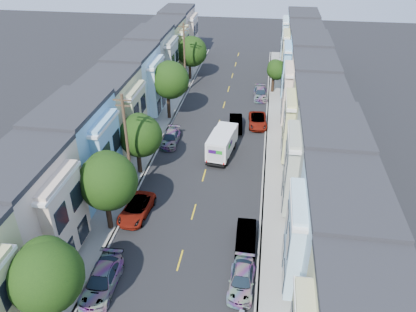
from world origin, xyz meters
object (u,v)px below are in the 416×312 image
(tree_d, at_px, (170,80))
(parked_right_c, at_px, (258,121))
(parked_right_a, at_px, (242,280))
(parked_right_b, at_px, (246,239))
(parked_right_d, at_px, (260,94))
(fedex_truck, at_px, (222,143))
(lead_sedan, at_px, (236,123))
(parked_left_c, at_px, (137,209))
(parked_left_b, at_px, (102,280))
(tree_far_r, at_px, (276,70))
(tree_a, at_px, (45,277))
(parked_left_d, at_px, (171,138))
(tree_e, at_px, (191,52))
(utility_pole_near, at_px, (127,146))
(tree_b, at_px, (107,181))
(tree_c, at_px, (140,136))
(utility_pole_far, at_px, (185,58))

(tree_d, xyz_separation_m, parked_right_c, (11.20, -0.40, -4.61))
(parked_right_a, relative_size, parked_right_b, 0.96)
(tree_d, distance_m, parked_right_d, 14.88)
(fedex_truck, bearing_deg, lead_sedan, 89.63)
(lead_sedan, relative_size, parked_left_c, 0.91)
(parked_right_d, bearing_deg, parked_left_b, -108.55)
(tree_far_r, xyz_separation_m, lead_sedan, (-4.65, -12.78, -2.70))
(tree_far_r, relative_size, parked_right_d, 1.08)
(lead_sedan, distance_m, parked_right_a, 24.93)
(tree_a, relative_size, parked_left_d, 1.64)
(parked_left_b, bearing_deg, parked_left_d, 88.78)
(parked_right_b, bearing_deg, parked_left_c, 164.12)
(parked_right_b, bearing_deg, parked_left_b, -151.14)
(tree_e, xyz_separation_m, utility_pole_near, (0.00, -31.33, 0.59))
(parked_right_c, bearing_deg, parked_left_b, -113.77)
(parked_right_a, relative_size, parked_right_c, 0.88)
(utility_pole_near, bearing_deg, tree_e, 90.00)
(tree_a, height_order, parked_right_a, tree_a)
(tree_e, bearing_deg, tree_b, -90.00)
(parked_right_c, xyz_separation_m, parked_right_d, (0.00, 9.04, 0.02))
(tree_far_r, distance_m, parked_right_d, 4.21)
(parked_right_c, bearing_deg, parked_left_d, -152.39)
(tree_e, distance_m, parked_right_b, 38.82)
(tree_e, bearing_deg, fedex_truck, -71.68)
(tree_c, distance_m, parked_left_c, 7.73)
(parked_right_a, bearing_deg, parked_left_c, 147.44)
(tree_b, xyz_separation_m, parked_left_c, (1.40, 2.03, -4.19))
(tree_b, relative_size, parked_right_c, 1.51)
(tree_b, height_order, utility_pole_near, utility_pole_near)
(tree_d, distance_m, tree_e, 14.73)
(tree_c, xyz_separation_m, parked_left_b, (1.40, -14.91, -3.62))
(tree_a, bearing_deg, parked_left_d, 86.83)
(lead_sedan, xyz_separation_m, parked_left_d, (-7.15, -4.83, -0.08))
(parked_right_b, relative_size, parked_right_c, 0.92)
(lead_sedan, bearing_deg, utility_pole_far, 122.14)
(tree_c, distance_m, parked_left_b, 15.40)
(tree_b, distance_m, parked_right_d, 32.73)
(tree_d, distance_m, parked_left_b, 28.45)
(lead_sedan, height_order, parked_left_c, lead_sedan)
(parked_left_b, relative_size, parked_left_d, 1.13)
(utility_pole_far, distance_m, parked_left_b, 37.72)
(utility_pole_far, bearing_deg, tree_a, -90.00)
(parked_left_b, bearing_deg, fedex_truck, 71.32)
(tree_far_r, height_order, parked_right_c, tree_far_r)
(parked_right_c, bearing_deg, tree_a, -113.87)
(tree_c, relative_size, parked_right_b, 1.48)
(parked_left_c, height_order, parked_right_d, parked_right_d)
(tree_e, bearing_deg, parked_right_a, -74.78)
(fedex_truck, bearing_deg, tree_d, 140.19)
(tree_c, bearing_deg, tree_a, -90.00)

